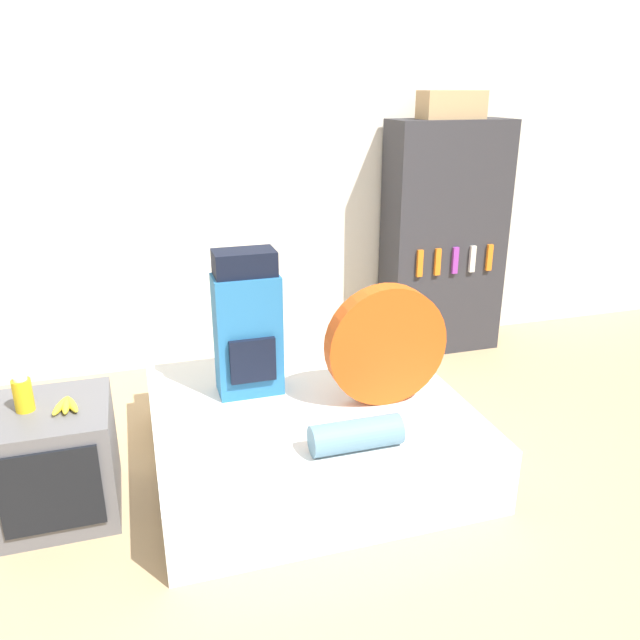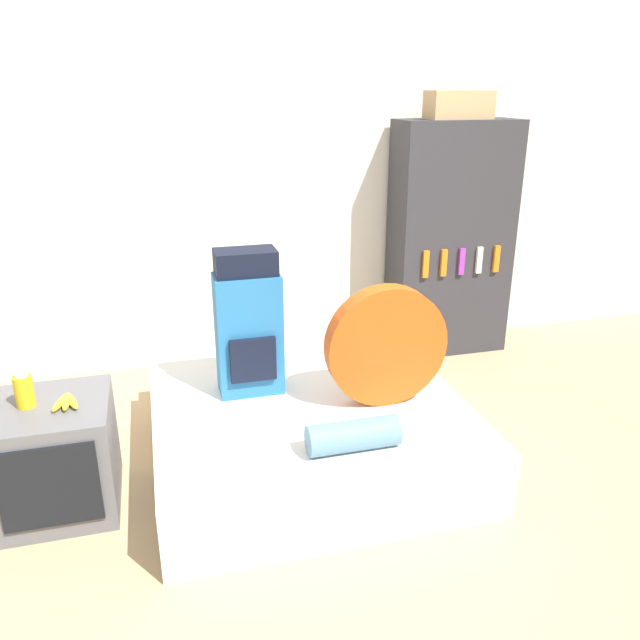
# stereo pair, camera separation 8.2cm
# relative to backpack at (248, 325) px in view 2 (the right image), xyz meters

# --- Properties ---
(ground_plane) EXTENTS (16.00, 16.00, 0.00)m
(ground_plane) POSITION_rel_backpack_xyz_m (0.12, -0.89, -0.71)
(ground_plane) COLOR tan
(wall_back) EXTENTS (8.00, 0.05, 2.60)m
(wall_back) POSITION_rel_backpack_xyz_m (0.12, 1.23, 0.59)
(wall_back) COLOR silver
(wall_back) RESTS_ON ground_plane
(bed) EXTENTS (1.57, 1.43, 0.34)m
(bed) POSITION_rel_backpack_xyz_m (0.26, -0.23, -0.54)
(bed) COLOR white
(bed) RESTS_ON ground_plane
(backpack) EXTENTS (0.33, 0.23, 0.77)m
(backpack) POSITION_rel_backpack_xyz_m (0.00, 0.00, 0.00)
(backpack) COLOR #23669E
(backpack) RESTS_ON bed
(tent_bag) EXTENTS (0.62, 0.10, 0.62)m
(tent_bag) POSITION_rel_backpack_xyz_m (0.64, -0.31, -0.06)
(tent_bag) COLOR #D14C14
(tent_bag) RESTS_ON bed
(sleeping_roll) EXTENTS (0.42, 0.14, 0.14)m
(sleeping_roll) POSITION_rel_backpack_xyz_m (0.34, -0.70, -0.30)
(sleeping_roll) COLOR #5B849E
(sleeping_roll) RESTS_ON bed
(television) EXTENTS (0.51, 0.54, 0.53)m
(television) POSITION_rel_backpack_xyz_m (-0.95, -0.29, -0.44)
(television) COLOR #5B5B60
(television) RESTS_ON ground_plane
(canister) EXTENTS (0.08, 0.08, 0.16)m
(canister) POSITION_rel_backpack_xyz_m (-1.04, -0.28, -0.10)
(canister) COLOR gold
(canister) RESTS_ON television
(banana_bunch) EXTENTS (0.13, 0.17, 0.03)m
(banana_bunch) POSITION_rel_backpack_xyz_m (-0.87, -0.31, -0.16)
(banana_bunch) COLOR yellow
(banana_bunch) RESTS_ON television
(bookshelf) EXTENTS (0.85, 0.38, 1.65)m
(bookshelf) POSITION_rel_backpack_xyz_m (1.62, 0.99, 0.12)
(bookshelf) COLOR #2D2D33
(bookshelf) RESTS_ON ground_plane
(cardboard_box) EXTENTS (0.43, 0.21, 0.18)m
(cardboard_box) POSITION_rel_backpack_xyz_m (1.60, 0.98, 1.04)
(cardboard_box) COLOR tan
(cardboard_box) RESTS_ON bookshelf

